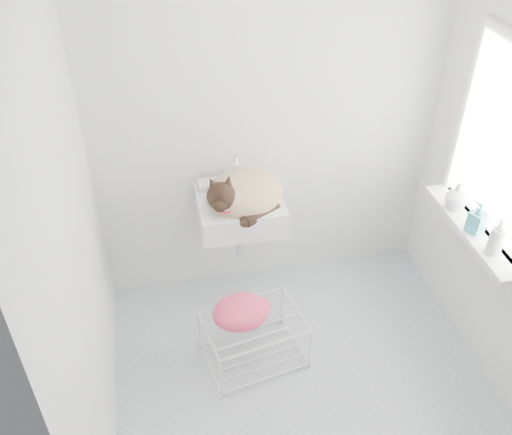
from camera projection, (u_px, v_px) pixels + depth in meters
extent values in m
cube|color=#ABB1BB|center=(303.00, 379.00, 3.41)|extent=(2.20, 2.00, 0.02)
cube|color=silver|center=(269.00, 116.00, 3.43)|extent=(2.20, 0.02, 2.50)
cube|color=silver|center=(74.00, 244.00, 2.47)|extent=(0.02, 2.00, 2.50)
cube|color=white|center=(508.00, 149.00, 2.92)|extent=(0.01, 0.80, 1.00)
cube|color=white|center=(506.00, 150.00, 2.92)|extent=(0.04, 0.90, 1.10)
cube|color=white|center=(472.00, 230.00, 3.22)|extent=(0.16, 0.88, 0.04)
cube|color=silver|center=(240.00, 199.00, 3.43)|extent=(0.51, 0.45, 0.20)
ellipsoid|color=tan|center=(245.00, 195.00, 3.41)|extent=(0.53, 0.49, 0.24)
sphere|color=black|center=(217.00, 191.00, 3.26)|extent=(0.20, 0.20, 0.17)
torus|color=red|center=(221.00, 198.00, 3.29)|extent=(0.18, 0.18, 0.07)
cube|color=silver|center=(254.00, 342.00, 3.44)|extent=(0.63, 0.49, 0.34)
ellipsoid|color=#F64A27|center=(241.00, 317.00, 3.31)|extent=(0.37, 0.28, 0.14)
imported|color=silver|center=(492.00, 253.00, 3.03)|extent=(0.09, 0.09, 0.19)
imported|color=teal|center=(474.00, 231.00, 3.18)|extent=(0.11, 0.11, 0.19)
imported|color=white|center=(454.00, 207.00, 3.37)|extent=(0.18, 0.18, 0.17)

